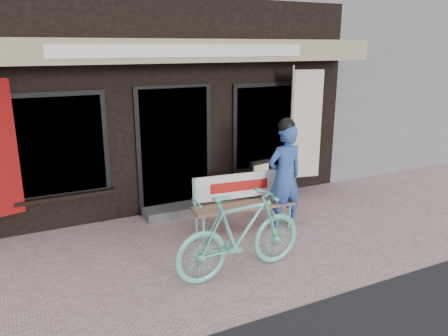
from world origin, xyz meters
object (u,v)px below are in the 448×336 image
bicycle (241,234)px  nobori_cream (304,132)px  bench (242,197)px  person (285,175)px  menu_stand (259,181)px

bicycle → nobori_cream: bearing=-53.2°
bench → bicycle: (-0.70, -1.26, 0.03)m
person → nobori_cream: nobori_cream is taller
person → bench: bearing=159.0°
person → bicycle: 1.72m
bicycle → menu_stand: bearing=-39.2°
bench → bicycle: 1.45m
person → nobori_cream: size_ratio=0.71×
bench → person: person is taller
person → nobori_cream: (1.06, 0.99, 0.42)m
nobori_cream → person: bearing=-124.8°
nobori_cream → bicycle: bearing=-127.8°
menu_stand → nobori_cream: bearing=-17.8°
person → bicycle: (-1.34, -1.03, -0.33)m
bench → person: 0.77m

